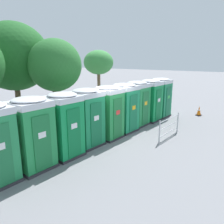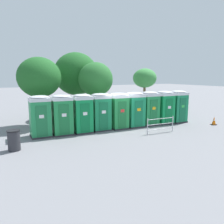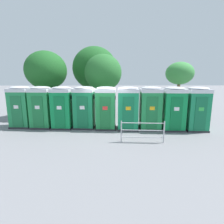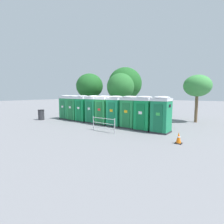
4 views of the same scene
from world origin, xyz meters
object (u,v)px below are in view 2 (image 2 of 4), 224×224
Objects in this scene: portapotty_7 at (164,107)px; traffic_cone at (214,121)px; portapotty_3 at (101,112)px; portapotty_6 at (149,108)px; street_tree_1 at (76,74)px; portapotty_0 at (40,116)px; portapotty_2 at (82,113)px; event_barrier at (160,124)px; street_tree_2 at (145,78)px; street_tree_3 at (96,80)px; street_tree_0 at (39,78)px; portapotty_4 at (119,111)px; trash_can at (14,140)px; portapotty_1 at (62,115)px; portapotty_5 at (135,109)px; portapotty_8 at (178,106)px.

portapotty_7 reaches higher than traffic_cone.
portapotty_3 is 1.00× the size of portapotty_6.
portapotty_7 is at bearing -49.52° from street_tree_1.
portapotty_0 is 2.64m from portapotty_2.
portapotty_7 is at bearing 44.09° from event_barrier.
street_tree_1 is at bearing -178.68° from street_tree_2.
street_tree_1 is (0.19, 5.45, 2.55)m from portapotty_3.
street_tree_3 is at bearing 109.97° from event_barrier.
traffic_cone is at bearing -1.13° from event_barrier.
street_tree_0 is 1.13× the size of street_tree_2.
street_tree_0 is (-3.34, 3.27, 2.29)m from portapotty_3.
portapotty_3 and portapotty_4 have the same top height.
portapotty_7 is (3.95, -0.29, -0.00)m from portapotty_4.
trash_can is 1.63× the size of traffic_cone.
street_tree_0 is 1.05× the size of street_tree_3.
portapotty_2 is 1.32m from portapotty_3.
portapotty_2 is 1.24× the size of event_barrier.
portapotty_0 is 3.82m from street_tree_0.
portapotty_1 and portapotty_3 have the same top height.
portapotty_5 is 8.40m from trash_can.
portapotty_7 is 0.53× the size of street_tree_3.
traffic_cone is at bearing -87.15° from street_tree_2.
portapotty_1 and portapotty_4 have the same top height.
portapotty_7 is (1.31, -0.21, 0.00)m from portapotty_6.
event_barrier is at bearing -53.28° from portapotty_4.
portapotty_8 is (5.26, -0.38, -0.00)m from portapotty_4.
portapotty_8 is at bearing -3.88° from portapotty_7.
portapotty_0 is 6.08m from street_tree_3.
portapotty_0 is 1.00× the size of portapotty_5.
portapotty_3 reaches higher than event_barrier.
trash_can is (-6.65, -4.79, -2.83)m from street_tree_3.
portapotty_1 is at bearing 173.90° from portapotty_2.
street_tree_3 is (-4.22, 3.56, 2.08)m from portapotty_7.
trash_can is at bearing -173.55° from portapotty_7.
portapotty_1 is 3.97× the size of traffic_cone.
street_tree_1 is 9.14m from event_barrier.
street_tree_0 is (-0.70, 3.15, 2.29)m from portapotty_1.
street_tree_2 reaches higher than portapotty_1.
portapotty_0 is 9.23m from portapotty_7.
event_barrier is at bearing -42.31° from street_tree_0.
portapotty_3 is at bearing 173.96° from portapotty_5.
portapotty_0 is 0.57× the size of street_tree_2.
portapotty_5 is 7.31m from street_tree_0.
portapotty_4 is 7.13m from trash_can.
portapotty_8 is at bearing -3.99° from portapotty_2.
street_tree_2 reaches higher than portapotty_6.
trash_can is (-12.19, -1.14, -0.76)m from portapotty_8.
street_tree_0 is at bearing 65.43° from trash_can.
traffic_cone is (4.32, -2.41, -0.97)m from portapotty_6.
street_tree_1 is at bearing 123.26° from portapotty_6.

